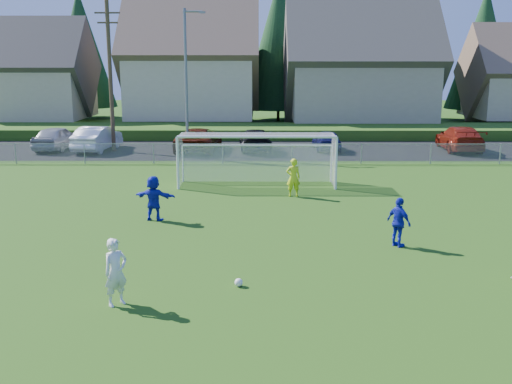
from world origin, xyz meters
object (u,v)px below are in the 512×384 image
player_blue_a (399,222)px  car_b (97,138)px  car_d (255,140)px  goalkeeper (293,178)px  player_blue_b (154,198)px  car_a (57,138)px  player_white_a (116,272)px  car_e (327,140)px  soccer_goal (257,151)px  soccer_ball (239,282)px  car_g (460,138)px  car_c (199,139)px

player_blue_a → car_b: 25.85m
car_d → goalkeeper: bearing=93.9°
player_blue_b → car_a: 20.50m
player_blue_b → car_b: bearing=-54.6°
player_blue_a → player_white_a: bearing=86.5°
goalkeeper → car_e: goalkeeper is taller
goalkeeper → soccer_goal: (-1.60, 2.55, 0.78)m
car_b → car_d: 10.45m
car_d → player_blue_b: bearing=75.0°
player_blue_a → car_d: (-4.72, 20.99, -0.09)m
car_a → player_blue_b: bearing=122.9°
soccer_ball → goalkeeper: (2.03, 10.78, 0.73)m
car_a → car_g: size_ratio=0.84×
player_blue_b → car_b: player_blue_b is taller
car_a → car_b: bearing=177.1°
car_g → soccer_goal: size_ratio=0.75×
car_c → goalkeeper: bearing=116.6°
player_white_a → car_c: size_ratio=0.31×
player_white_a → car_e: bearing=29.2°
car_b → car_g: car_b is taller
car_b → goalkeeper: bearing=138.8°
player_blue_a → car_a: (-18.01, 21.31, -0.00)m
car_a → car_g: 26.85m
player_blue_b → car_b: (-6.80, 17.71, -0.03)m
player_white_a → car_b: 26.68m
player_white_a → goalkeeper: goalkeeper is taller
car_a → car_g: (26.85, -0.18, 0.01)m
player_blue_b → car_a: bearing=-47.5°
soccer_ball → car_a: (-13.01, 24.83, 0.69)m
player_blue_b → car_g: size_ratio=0.30×
car_a → player_blue_a: bearing=135.1°
car_g → car_c: bearing=4.9°
soccer_ball → car_e: 25.25m
soccer_ball → car_g: (13.84, 24.65, 0.70)m
car_g → soccer_goal: 17.57m
player_blue_b → car_d: player_blue_b is taller
soccer_ball → player_white_a: 3.26m
soccer_ball → soccer_goal: (0.43, 13.33, 1.52)m
car_c → car_g: bearing=-174.7°
soccer_ball → car_c: (-3.47, 24.49, 0.64)m
car_c → car_e: size_ratio=1.37×
player_blue_a → player_blue_b: player_blue_b is taller
soccer_ball → car_a: bearing=117.7°
goalkeeper → car_d: (-1.76, 13.72, -0.13)m
car_a → soccer_goal: 17.71m
player_blue_b → car_c: player_blue_b is taller
goalkeeper → player_blue_a: bearing=105.1°
player_blue_a → soccer_goal: soccer_goal is taller
car_g → soccer_goal: soccer_goal is taller
car_d → car_g: (13.57, 0.14, 0.09)m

